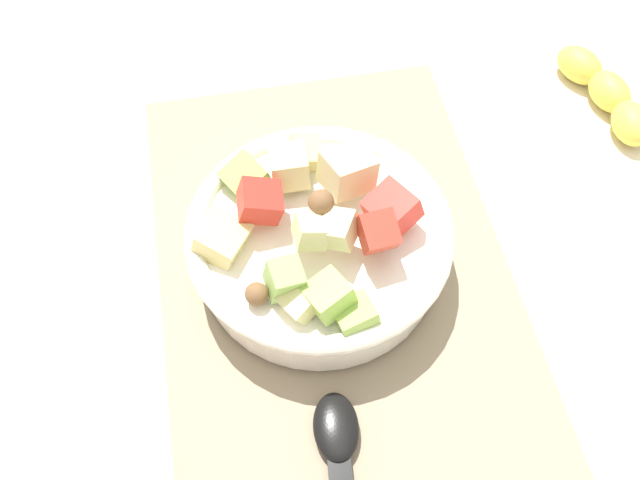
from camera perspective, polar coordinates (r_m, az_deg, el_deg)
ground_plane at (r=0.63m, az=1.02°, el=-1.91°), size 2.40×2.40×0.00m
placemat at (r=0.63m, az=1.02°, el=-1.77°), size 0.46×0.32×0.01m
salad_bowl at (r=0.59m, az=-0.11°, el=-0.23°), size 0.23×0.23×0.11m
serving_spoon at (r=0.54m, az=1.74°, el=-19.20°), size 0.20×0.05×0.01m
banana_whole at (r=0.80m, az=22.80°, el=11.28°), size 0.15×0.07×0.04m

